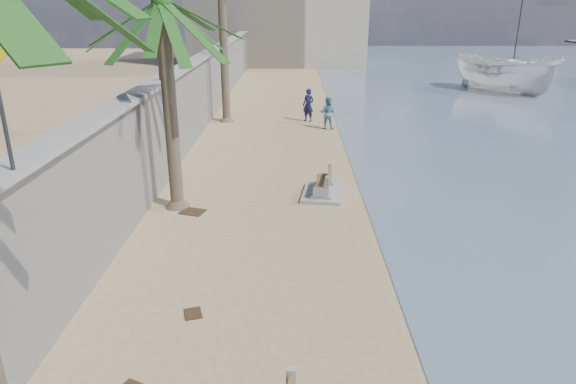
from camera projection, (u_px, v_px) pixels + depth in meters
name	position (u px, v px, depth m)	size (l,w,h in m)	color
seawall	(200.00, 95.00, 26.49)	(0.45, 70.00, 3.50)	gray
wall_cap	(197.00, 59.00, 25.86)	(0.80, 70.00, 0.12)	gray
bench_far	(323.00, 185.00, 17.55)	(1.58, 2.11, 0.82)	gray
palm_mid	(162.00, 4.00, 14.47)	(5.00, 5.00, 7.14)	brown
person_a	(308.00, 103.00, 28.17)	(0.75, 0.51, 2.08)	#16153B
person_b	(328.00, 111.00, 26.58)	(0.89, 0.69, 1.85)	teal
boat_cruiser	(506.00, 72.00, 37.46)	(3.14, 3.23, 3.69)	silver
yacht_far	(507.00, 73.00, 45.24)	(7.34, 2.05, 1.50)	silver
sailboat_west	(513.00, 67.00, 49.88)	(6.28, 7.12, 9.73)	silver
debris_c	(193.00, 212.00, 16.18)	(0.73, 0.59, 0.03)	#382616
debris_d	(193.00, 314.00, 10.88)	(0.44, 0.35, 0.03)	#382616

